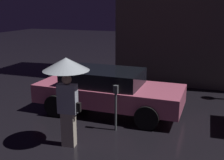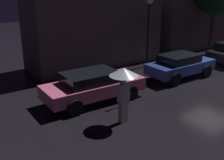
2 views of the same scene
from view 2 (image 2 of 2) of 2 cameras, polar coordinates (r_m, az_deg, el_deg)
The scene contains 7 objects.
ground_plane at distance 16.64m, azimuth 19.91°, elevation 0.11°, with size 60.00×60.00×0.00m, color black.
building_facade_right at distance 24.50m, azimuth 16.68°, elevation 14.05°, with size 8.43×3.00×6.45m.
parked_car_pink at distance 12.65m, azimuth -3.93°, elevation -1.06°, with size 4.64×2.01×1.39m.
parked_car_blue at distance 16.21m, azimuth 13.69°, elevation 2.99°, with size 4.07×1.88×1.36m.
pedestrian_with_umbrella at distance 10.35m, azimuth 2.38°, elevation -0.05°, with size 1.08×1.08×2.19m.
parking_meter at distance 12.02m, azimuth 1.91°, elevation -1.91°, with size 0.12×0.10×1.29m.
street_lamp_near at distance 17.63m, azimuth 7.46°, elevation 12.40°, with size 0.44×0.44×4.32m.
Camera 2 is at (-13.04, -8.97, 5.15)m, focal length 45.00 mm.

